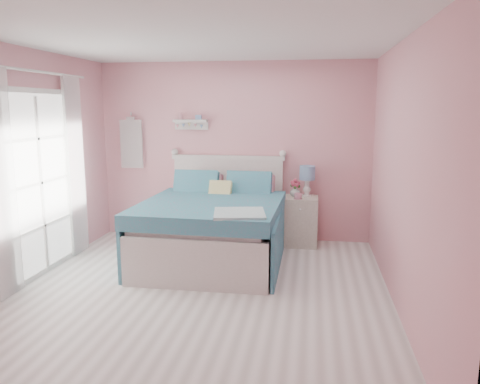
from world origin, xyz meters
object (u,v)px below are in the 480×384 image
(table_lamp, at_px, (307,175))
(bed, at_px, (214,228))
(nightstand, at_px, (300,221))
(teacup, at_px, (298,196))
(vase, at_px, (295,191))

(table_lamp, bearing_deg, bed, -142.63)
(bed, bearing_deg, table_lamp, 39.16)
(nightstand, relative_size, table_lamp, 1.59)
(table_lamp, height_order, teacup, table_lamp)
(teacup, bearing_deg, bed, -147.36)
(table_lamp, height_order, vase, table_lamp)
(bed, distance_m, teacup, 1.28)
(vase, height_order, teacup, vase)
(bed, height_order, vase, bed)
(table_lamp, bearing_deg, vase, -167.84)
(table_lamp, distance_m, vase, 0.28)
(table_lamp, bearing_deg, nightstand, -141.71)
(teacup, bearing_deg, nightstand, 77.46)
(vase, xyz_separation_m, teacup, (0.05, -0.18, -0.03))
(bed, relative_size, teacup, 20.57)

